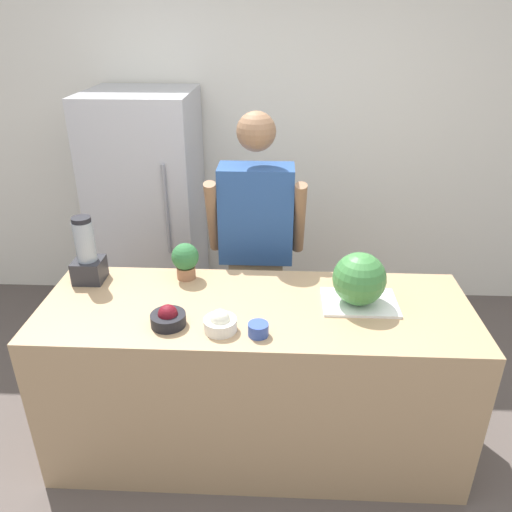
{
  "coord_description": "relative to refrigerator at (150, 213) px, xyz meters",
  "views": [
    {
      "loc": [
        0.1,
        -1.69,
        2.16
      ],
      "look_at": [
        0.0,
        0.4,
        1.13
      ],
      "focal_mm": 35.0,
      "sensor_mm": 36.0,
      "label": 1
    }
  ],
  "objects": [
    {
      "name": "person",
      "position": [
        0.8,
        -0.61,
        0.01
      ],
      "size": [
        0.57,
        0.27,
        1.68
      ],
      "color": "gray",
      "rests_on": "ground_plane"
    },
    {
      "name": "cutting_board",
      "position": [
        1.33,
        -1.24,
        0.04
      ],
      "size": [
        0.36,
        0.26,
        0.01
      ],
      "color": "white",
      "rests_on": "counter_island"
    },
    {
      "name": "bowl_cream",
      "position": [
        0.68,
        -1.5,
        0.07
      ],
      "size": [
        0.15,
        0.15,
        0.1
      ],
      "color": "white",
      "rests_on": "counter_island"
    },
    {
      "name": "bowl_cherries",
      "position": [
        0.44,
        -1.47,
        0.07
      ],
      "size": [
        0.16,
        0.16,
        0.1
      ],
      "color": "black",
      "rests_on": "counter_island"
    },
    {
      "name": "counter_island",
      "position": [
        0.83,
        -1.28,
        -0.41
      ],
      "size": [
        2.09,
        0.73,
        0.88
      ],
      "color": "tan",
      "rests_on": "ground_plane"
    },
    {
      "name": "wall_back",
      "position": [
        0.83,
        0.41,
        0.45
      ],
      "size": [
        8.0,
        0.06,
        2.6
      ],
      "color": "white",
      "rests_on": "ground_plane"
    },
    {
      "name": "potted_plant",
      "position": [
        0.45,
        -1.02,
        0.14
      ],
      "size": [
        0.14,
        0.14,
        0.2
      ],
      "color": "#996647",
      "rests_on": "counter_island"
    },
    {
      "name": "bowl_small_blue",
      "position": [
        0.85,
        -1.53,
        0.06
      ],
      "size": [
        0.09,
        0.09,
        0.06
      ],
      "color": "#334C9E",
      "rests_on": "counter_island"
    },
    {
      "name": "watermelon",
      "position": [
        1.32,
        -1.25,
        0.17
      ],
      "size": [
        0.25,
        0.25,
        0.25
      ],
      "color": "#3D7F3D",
      "rests_on": "cutting_board"
    },
    {
      "name": "refrigerator",
      "position": [
        0.0,
        0.0,
        0.0
      ],
      "size": [
        0.71,
        0.75,
        1.7
      ],
      "color": "#B7B7BC",
      "rests_on": "ground_plane"
    },
    {
      "name": "ground_plane",
      "position": [
        0.83,
        -1.65,
        -0.85
      ],
      "size": [
        14.0,
        14.0,
        0.0
      ],
      "primitive_type": "plane",
      "color": "#564C47"
    },
    {
      "name": "blender",
      "position": [
        -0.05,
        -1.07,
        0.18
      ],
      "size": [
        0.15,
        0.15,
        0.36
      ],
      "color": "#28282D",
      "rests_on": "counter_island"
    }
  ]
}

